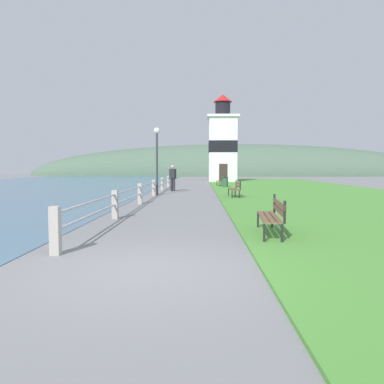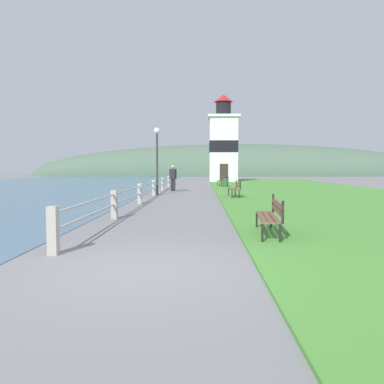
{
  "view_description": "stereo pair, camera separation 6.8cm",
  "coord_description": "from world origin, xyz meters",
  "views": [
    {
      "loc": [
        0.93,
        -5.86,
        1.65
      ],
      "look_at": [
        0.47,
        14.3,
        0.3
      ],
      "focal_mm": 35.0,
      "sensor_mm": 36.0,
      "label": 1
    },
    {
      "loc": [
        0.99,
        -5.86,
        1.65
      ],
      "look_at": [
        0.47,
        14.3,
        0.3
      ],
      "focal_mm": 35.0,
      "sensor_mm": 36.0,
      "label": 2
    }
  ],
  "objects": [
    {
      "name": "lighthouse",
      "position": [
        3.39,
        36.09,
        4.16
      ],
      "size": [
        3.49,
        3.49,
        9.67
      ],
      "color": "white",
      "rests_on": "ground_plane"
    },
    {
      "name": "park_bench_near",
      "position": [
        2.64,
        2.97,
        0.54
      ],
      "size": [
        0.64,
        2.02,
        0.94
      ],
      "rotation": [
        0.0,
        0.0,
        3.06
      ],
      "color": "brown",
      "rests_on": "ground_plane"
    },
    {
      "name": "lamp_post",
      "position": [
        -1.64,
        16.19,
        2.74
      ],
      "size": [
        0.36,
        0.36,
        3.96
      ],
      "color": "#333338",
      "rests_on": "ground_plane"
    },
    {
      "name": "grass_verge",
      "position": [
        7.89,
        17.88,
        0.03
      ],
      "size": [
        12.0,
        53.63,
        0.06
      ],
      "color": "#4C8E38",
      "rests_on": "ground_plane"
    },
    {
      "name": "trash_bin",
      "position": [
        2.88,
        23.98,
        0.42
      ],
      "size": [
        0.54,
        0.54,
        0.84
      ],
      "color": "#2D5138",
      "rests_on": "ground_plane"
    },
    {
      "name": "seawall_railing",
      "position": [
        -1.79,
        15.69,
        0.54
      ],
      "size": [
        0.18,
        29.57,
        0.92
      ],
      "color": "#A8A399",
      "rests_on": "ground_plane"
    },
    {
      "name": "park_bench_far",
      "position": [
        2.69,
        25.98,
        0.54
      ],
      "size": [
        0.59,
        1.8,
        0.94
      ],
      "rotation": [
        0.0,
        0.0,
        3.21
      ],
      "color": "brown",
      "rests_on": "ground_plane"
    },
    {
      "name": "ground_plane",
      "position": [
        0.0,
        0.0,
        0.0
      ],
      "size": [
        160.0,
        160.0,
        0.0
      ],
      "primitive_type": "plane",
      "color": "slate"
    },
    {
      "name": "park_bench_midway",
      "position": [
        2.8,
        14.09,
        0.54
      ],
      "size": [
        0.53,
        1.71,
        0.94
      ],
      "rotation": [
        0.0,
        0.0,
        3.18
      ],
      "color": "brown",
      "rests_on": "ground_plane"
    },
    {
      "name": "person_strolling",
      "position": [
        -0.97,
        19.68,
        0.97
      ],
      "size": [
        0.5,
        0.41,
        1.78
      ],
      "rotation": [
        0.0,
        0.0,
        1.08
      ],
      "color": "#28282D",
      "rests_on": "ground_plane"
    },
    {
      "name": "distant_hillside",
      "position": [
        8.0,
        65.75,
        0.0
      ],
      "size": [
        80.0,
        16.0,
        12.0
      ],
      "color": "#4C6651",
      "rests_on": "ground_plane"
    }
  ]
}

